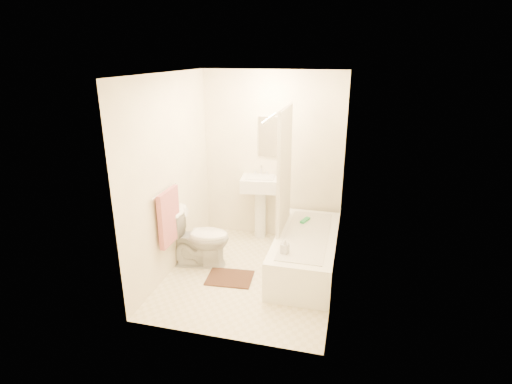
% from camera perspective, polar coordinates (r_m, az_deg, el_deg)
% --- Properties ---
extents(floor, '(2.40, 2.40, 0.00)m').
position_cam_1_polar(floor, '(5.06, -0.71, -11.67)').
color(floor, beige).
rests_on(floor, ground).
extents(ceiling, '(2.40, 2.40, 0.00)m').
position_cam_1_polar(ceiling, '(4.35, -0.84, 16.59)').
color(ceiling, white).
rests_on(ceiling, ground).
extents(wall_back, '(2.00, 0.02, 2.40)m').
position_cam_1_polar(wall_back, '(5.69, 2.35, 4.97)').
color(wall_back, beige).
rests_on(wall_back, ground).
extents(wall_left, '(0.02, 2.40, 2.40)m').
position_cam_1_polar(wall_left, '(4.91, -12.13, 2.21)').
color(wall_left, beige).
rests_on(wall_left, ground).
extents(wall_right, '(0.02, 2.40, 2.40)m').
position_cam_1_polar(wall_right, '(4.43, 11.84, 0.36)').
color(wall_right, beige).
rests_on(wall_right, ground).
extents(mirror, '(0.40, 0.03, 0.55)m').
position_cam_1_polar(mirror, '(5.60, 2.35, 7.90)').
color(mirror, white).
rests_on(mirror, wall_back).
extents(curtain_rod, '(0.03, 1.70, 0.03)m').
position_cam_1_polar(curtain_rod, '(4.42, 3.37, 11.39)').
color(curtain_rod, silver).
rests_on(curtain_rod, wall_back).
extents(shower_curtain, '(0.04, 0.80, 1.55)m').
position_cam_1_polar(shower_curtain, '(4.96, 4.07, 3.04)').
color(shower_curtain, silver).
rests_on(shower_curtain, curtain_rod).
extents(towel_bar, '(0.02, 0.60, 0.02)m').
position_cam_1_polar(towel_bar, '(4.71, -12.92, 0.14)').
color(towel_bar, silver).
rests_on(towel_bar, wall_left).
extents(towel, '(0.06, 0.45, 0.66)m').
position_cam_1_polar(towel, '(4.81, -12.32, -3.49)').
color(towel, '#CC7266').
rests_on(towel, towel_bar).
extents(toilet_paper, '(0.11, 0.12, 0.12)m').
position_cam_1_polar(toilet_paper, '(5.14, -10.47, -2.78)').
color(toilet_paper, white).
rests_on(toilet_paper, wall_left).
extents(toilet, '(0.82, 0.54, 0.75)m').
position_cam_1_polar(toilet, '(5.17, -8.06, -6.44)').
color(toilet, white).
rests_on(toilet, floor).
extents(sink, '(0.57, 0.48, 1.02)m').
position_cam_1_polar(sink, '(5.80, 0.60, -1.88)').
color(sink, white).
rests_on(sink, floor).
extents(bathtub, '(0.73, 1.68, 0.47)m').
position_cam_1_polar(bathtub, '(5.11, 7.13, -8.52)').
color(bathtub, white).
rests_on(bathtub, floor).
extents(bath_mat, '(0.57, 0.45, 0.02)m').
position_cam_1_polar(bath_mat, '(4.99, -3.77, -12.14)').
color(bath_mat, '#4B251D').
rests_on(bath_mat, floor).
extents(soap_bottle, '(0.10, 0.10, 0.18)m').
position_cam_1_polar(soap_bottle, '(4.50, 4.14, -7.78)').
color(soap_bottle, white).
rests_on(soap_bottle, bathtub).
extents(scrub_brush, '(0.12, 0.20, 0.04)m').
position_cam_1_polar(scrub_brush, '(5.36, 7.02, -4.07)').
color(scrub_brush, green).
rests_on(scrub_brush, bathtub).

